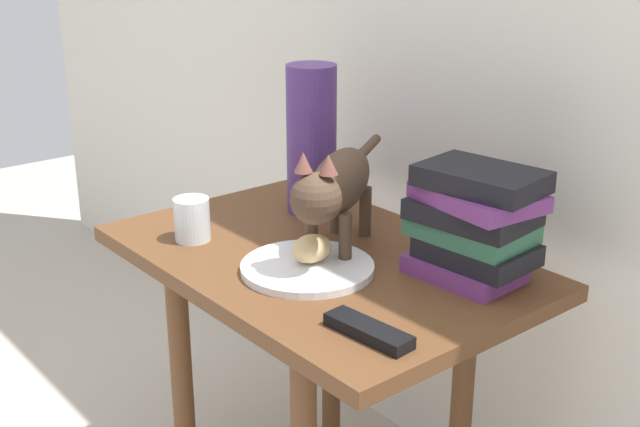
% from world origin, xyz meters
% --- Properties ---
extents(side_table, '(0.81, 0.53, 0.61)m').
position_xyz_m(side_table, '(0.00, 0.00, 0.51)').
color(side_table, brown).
rests_on(side_table, ground).
extents(plate, '(0.24, 0.24, 0.01)m').
position_xyz_m(plate, '(0.05, -0.07, 0.62)').
color(plate, white).
rests_on(plate, side_table).
extents(bread_roll, '(0.07, 0.08, 0.05)m').
position_xyz_m(bread_roll, '(0.04, -0.06, 0.65)').
color(bread_roll, '#E0BC7A').
rests_on(bread_roll, plate).
extents(cat, '(0.29, 0.41, 0.23)m').
position_xyz_m(cat, '(0.02, 0.02, 0.74)').
color(cat, '#4C3828').
rests_on(cat, side_table).
extents(book_stack, '(0.23, 0.17, 0.20)m').
position_xyz_m(book_stack, '(0.25, 0.14, 0.71)').
color(book_stack, '#72337A').
rests_on(book_stack, side_table).
extents(green_vase, '(0.11, 0.11, 0.31)m').
position_xyz_m(green_vase, '(-0.20, 0.14, 0.76)').
color(green_vase, '#4C2D72').
rests_on(green_vase, side_table).
extents(candle_jar, '(0.07, 0.07, 0.08)m').
position_xyz_m(candle_jar, '(-0.21, -0.15, 0.65)').
color(candle_jar, silver).
rests_on(candle_jar, side_table).
extents(tv_remote, '(0.15, 0.06, 0.02)m').
position_xyz_m(tv_remote, '(0.30, -0.15, 0.62)').
color(tv_remote, black).
rests_on(tv_remote, side_table).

